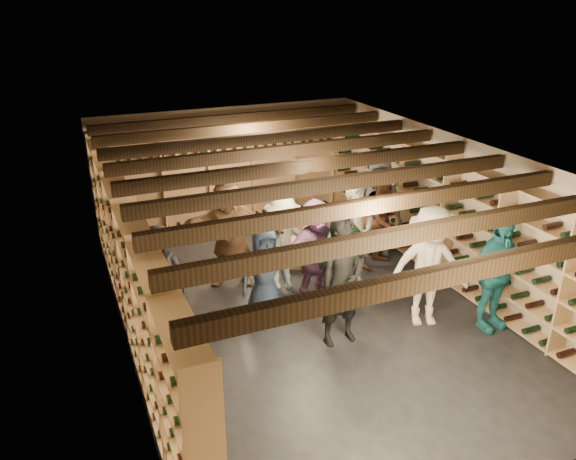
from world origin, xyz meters
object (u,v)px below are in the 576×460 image
(person_8, at_px, (383,219))
(person_12, at_px, (378,206))
(crate_stack_right, at_px, (317,225))
(person_0, at_px, (160,278))
(crate_loose, at_px, (301,227))
(person_9, at_px, (282,243))
(person_3, at_px, (429,267))
(person_7, at_px, (355,236))
(crate_stack_left, at_px, (296,253))
(person_1, at_px, (342,281))
(person_5, at_px, (231,231))
(person_11, at_px, (316,248))
(person_6, at_px, (265,274))
(person_10, at_px, (342,256))
(person_4, at_px, (495,274))

(person_8, relative_size, person_12, 0.96)
(crate_stack_right, relative_size, person_0, 0.43)
(crate_loose, height_order, person_9, person_9)
(person_3, distance_m, person_7, 1.46)
(crate_stack_left, xyz_separation_m, person_1, (-0.36, -2.38, 0.68))
(person_1, distance_m, person_5, 2.40)
(person_7, relative_size, person_8, 1.04)
(crate_loose, distance_m, person_9, 2.50)
(person_0, distance_m, person_7, 3.16)
(crate_stack_right, relative_size, person_3, 0.37)
(crate_stack_left, height_order, person_7, person_7)
(person_9, bearing_deg, crate_loose, 72.58)
(crate_loose, height_order, person_12, person_12)
(person_7, distance_m, person_11, 0.71)
(person_5, relative_size, person_12, 1.04)
(person_3, xyz_separation_m, person_6, (-2.12, 1.03, -0.17))
(person_12, bearing_deg, person_9, -141.59)
(person_0, relative_size, person_10, 0.91)
(crate_stack_right, height_order, person_7, person_7)
(person_1, height_order, person_3, person_1)
(person_1, bearing_deg, crate_stack_left, 77.41)
(person_11, bearing_deg, crate_stack_left, 66.58)
(crate_loose, relative_size, person_3, 0.27)
(crate_stack_right, height_order, person_6, person_6)
(person_1, distance_m, person_6, 1.24)
(person_12, bearing_deg, person_4, -64.73)
(crate_stack_left, xyz_separation_m, person_7, (0.59, -1.05, 0.66))
(person_6, bearing_deg, person_3, -21.92)
(crate_stack_right, distance_m, person_6, 3.02)
(crate_stack_right, distance_m, person_9, 2.04)
(person_3, height_order, person_7, person_7)
(crate_stack_left, bearing_deg, person_3, -67.90)
(person_1, bearing_deg, crate_loose, 69.72)
(person_3, relative_size, person_8, 1.04)
(person_7, height_order, person_9, person_7)
(crate_loose, xyz_separation_m, person_8, (0.69, -1.93, 0.79))
(person_8, bearing_deg, person_5, 152.43)
(person_9, height_order, person_11, person_11)
(person_7, bearing_deg, person_12, 35.42)
(person_0, relative_size, person_1, 0.85)
(person_10, distance_m, person_12, 2.21)
(person_1, relative_size, person_11, 1.15)
(person_8, distance_m, person_10, 1.72)
(person_1, bearing_deg, person_0, 145.21)
(person_10, bearing_deg, person_11, 88.45)
(crate_stack_left, bearing_deg, person_4, -58.41)
(crate_stack_right, bearing_deg, person_1, -110.22)
(crate_loose, relative_size, person_1, 0.27)
(person_10, height_order, person_11, person_10)
(person_4, distance_m, person_9, 3.25)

